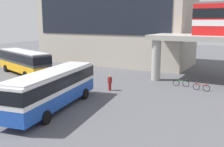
% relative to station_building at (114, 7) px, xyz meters
% --- Properties ---
extents(ground_plane, '(120.00, 120.00, 0.00)m').
position_rel_station_building_xyz_m(ground_plane, '(8.46, -15.32, -9.54)').
color(ground_plane, '#515156').
extents(station_building, '(26.22, 10.17, 19.07)m').
position_rel_station_building_xyz_m(station_building, '(0.00, 0.00, 0.00)').
color(station_building, '#B2A899').
rests_on(station_building, ground_plane).
extents(bus_main, '(4.52, 11.32, 3.22)m').
position_rel_station_building_xyz_m(bus_main, '(8.11, -24.86, -7.55)').
color(bus_main, '#1E4CB2').
rests_on(bus_main, ground_plane).
extents(bus_secondary, '(11.28, 5.88, 3.22)m').
position_rel_station_building_xyz_m(bus_secondary, '(-5.51, -15.58, -7.55)').
color(bus_secondary, orange).
rests_on(bus_secondary, ground_plane).
extents(bicycle_red, '(1.79, 0.23, 1.04)m').
position_rel_station_building_xyz_m(bicycle_red, '(17.58, -12.62, -9.18)').
color(bicycle_red, black).
rests_on(bicycle_red, ground_plane).
extents(bicycle_green, '(1.78, 0.34, 1.04)m').
position_rel_station_building_xyz_m(bicycle_green, '(15.20, -11.76, -9.18)').
color(bicycle_green, black).
rests_on(bicycle_green, ground_plane).
extents(pedestrian_at_kerb, '(0.36, 0.46, 1.63)m').
position_rel_station_building_xyz_m(pedestrian_at_kerb, '(9.13, -17.30, -8.78)').
color(pedestrian_at_kerb, maroon).
rests_on(pedestrian_at_kerb, ground_plane).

